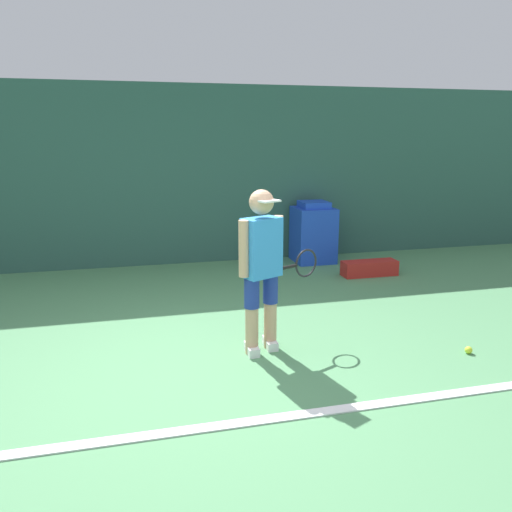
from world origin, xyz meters
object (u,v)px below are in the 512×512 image
(covered_chair, at_px, (313,233))
(equipment_bag, at_px, (369,268))
(tennis_player, at_px, (262,265))
(tennis_ball, at_px, (469,350))

(covered_chair, xyz_separation_m, equipment_bag, (0.50, -0.99, -0.35))
(tennis_player, distance_m, covered_chair, 3.52)
(tennis_ball, distance_m, covered_chair, 3.66)
(tennis_player, height_order, covered_chair, tennis_player)
(tennis_player, relative_size, tennis_ball, 22.10)
(tennis_ball, height_order, covered_chair, covered_chair)
(tennis_player, distance_m, equipment_bag, 3.09)
(covered_chair, bearing_deg, tennis_ball, -87.03)
(tennis_player, bearing_deg, tennis_ball, -40.98)
(tennis_ball, xyz_separation_m, covered_chair, (-0.19, 3.63, 0.42))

